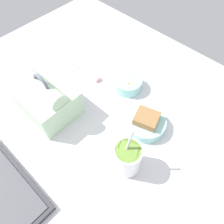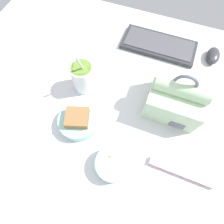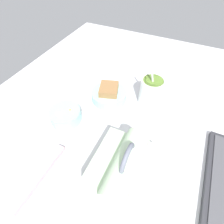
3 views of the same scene
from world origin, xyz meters
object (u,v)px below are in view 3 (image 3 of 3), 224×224
object	(u,v)px
bento_bowl_snacks	(66,115)
bento_bowl_sandwich	(109,94)
chopstick_case	(39,176)
soup_cup	(151,92)
lunch_bag	(125,174)

from	to	relation	value
bento_bowl_snacks	bento_bowl_sandwich	bearing A→B (deg)	150.15
bento_bowl_sandwich	chopstick_case	size ratio (longest dim) A/B	0.67
bento_bowl_sandwich	chopstick_case	bearing A→B (deg)	-6.04
soup_cup	lunch_bag	bearing A→B (deg)	5.22
lunch_bag	soup_cup	xyz separation A→B (cm)	(-32.60, -2.98, -0.71)
lunch_bag	bento_bowl_sandwich	size ratio (longest dim) A/B	1.35
bento_bowl_snacks	chopstick_case	xyz separation A→B (cm)	(20.36, 5.24, -1.55)
lunch_bag	bento_bowl_sandwich	world-z (taller)	lunch_bag
soup_cup	chopstick_case	distance (cm)	45.00
bento_bowl_snacks	chopstick_case	size ratio (longest dim) A/B	0.53
lunch_bag	chopstick_case	distance (cm)	23.75
lunch_bag	bento_bowl_snacks	xyz separation A→B (cm)	(-12.29, -26.86, -4.07)
lunch_bag	bento_bowl_sandwich	xyz separation A→B (cm)	(-28.10, -17.78, -4.05)
lunch_bag	bento_bowl_snacks	size ratio (longest dim) A/B	1.70
soup_cup	chopstick_case	xyz separation A→B (cm)	(40.67, -18.63, -4.92)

